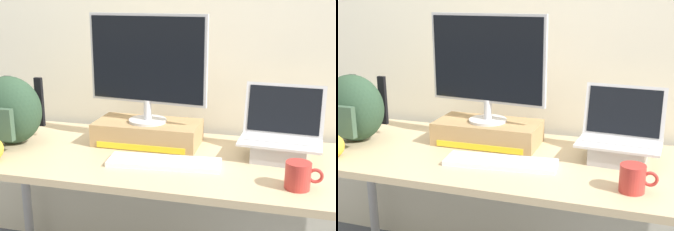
{
  "view_description": "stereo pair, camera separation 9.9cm",
  "coord_description": "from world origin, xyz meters",
  "views": [
    {
      "loc": [
        0.45,
        -1.71,
        1.4
      ],
      "look_at": [
        0.0,
        0.0,
        0.92
      ],
      "focal_mm": 46.84,
      "sensor_mm": 36.0,
      "label": 1
    },
    {
      "loc": [
        0.55,
        -1.69,
        1.4
      ],
      "look_at": [
        0.0,
        0.0,
        0.92
      ],
      "focal_mm": 46.84,
      "sensor_mm": 36.0,
      "label": 2
    }
  ],
  "objects": [
    {
      "name": "back_wall",
      "position": [
        0.0,
        0.46,
        1.3
      ],
      "size": [
        7.0,
        0.1,
        2.6
      ],
      "primitive_type": "cube",
      "color": "silver",
      "rests_on": "ground"
    },
    {
      "name": "desk",
      "position": [
        0.0,
        0.0,
        0.68
      ],
      "size": [
        1.96,
        0.72,
        0.74
      ],
      "color": "tan",
      "rests_on": "ground"
    },
    {
      "name": "toner_box_yellow",
      "position": [
        -0.13,
        0.14,
        0.8
      ],
      "size": [
        0.48,
        0.24,
        0.1
      ],
      "color": "#A88456",
      "rests_on": "desk"
    },
    {
      "name": "desktop_monitor",
      "position": [
        -0.13,
        0.14,
        1.11
      ],
      "size": [
        0.56,
        0.18,
        0.49
      ],
      "rotation": [
        0.0,
        0.0,
        -0.12
      ],
      "color": "silver",
      "rests_on": "toner_box_yellow"
    },
    {
      "name": "open_laptop",
      "position": [
        0.46,
        0.1,
        0.81
      ],
      "size": [
        0.35,
        0.25,
        0.3
      ],
      "rotation": [
        0.0,
        0.0,
        -0.08
      ],
      "color": "#ADADB2",
      "rests_on": "desk"
    },
    {
      "name": "external_keyboard",
      "position": [
        0.01,
        -0.1,
        0.76
      ],
      "size": [
        0.47,
        0.18,
        0.02
      ],
      "rotation": [
        0.0,
        0.0,
        0.09
      ],
      "color": "white",
      "rests_on": "desk"
    },
    {
      "name": "messenger_backpack",
      "position": [
        -0.75,
        -0.02,
        0.9
      ],
      "size": [
        0.31,
        0.27,
        0.32
      ],
      "rotation": [
        0.0,
        0.0,
        0.01
      ],
      "color": "#28422D",
      "rests_on": "desk"
    },
    {
      "name": "coffee_mug",
      "position": [
        0.53,
        -0.2,
        0.79
      ],
      "size": [
        0.13,
        0.09,
        0.1
      ],
      "color": "#B2332D",
      "rests_on": "desk"
    }
  ]
}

